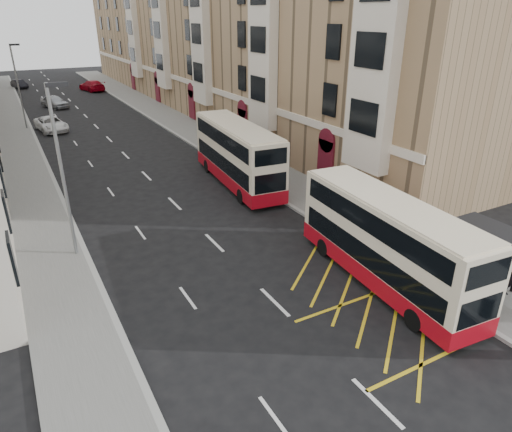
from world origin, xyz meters
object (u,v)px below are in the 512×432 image
car_dark (19,84)px  pedestrian_near (469,269)px  white_van (51,124)px  double_decker_front (386,242)px  street_lamp_near (62,164)px  pedestrian_far (386,221)px  double_decker_rear (237,154)px  car_red (92,86)px  car_silver (54,102)px  street_lamp_far (18,82)px

car_dark → pedestrian_near: bearing=-97.1°
white_van → pedestrian_near: bearing=-81.9°
double_decker_front → car_dark: (-9.97, 69.85, -1.33)m
car_dark → street_lamp_near: bearing=-108.3°
pedestrian_far → white_van: pedestrian_far is taller
pedestrian_far → white_van: (-12.34, 33.73, -0.26)m
double_decker_rear → car_dark: (-10.13, 55.63, -1.47)m
pedestrian_near → car_red: bearing=-110.1°
car_dark → car_red: 12.60m
car_silver → car_dark: bearing=76.3°
double_decker_rear → pedestrian_near: size_ratio=6.08×
street_lamp_near → car_dark: bearing=88.9°
street_lamp_near → pedestrian_near: 18.17m
pedestrian_near → white_van: pedestrian_near is taller
street_lamp_near → pedestrian_near: bearing=-38.6°
street_lamp_near → car_silver: (3.97, 40.83, -3.87)m
car_silver → car_dark: (-2.75, 20.03, -0.12)m
street_lamp_near → double_decker_front: size_ratio=0.81×
car_dark → street_lamp_far: bearing=-109.4°
pedestrian_near → street_lamp_far: bearing=-94.3°
street_lamp_near → car_red: bearing=78.5°
pedestrian_far → white_van: 35.91m
street_lamp_far → white_van: size_ratio=1.58×
street_lamp_near → pedestrian_far: street_lamp_near is taller
street_lamp_near → street_lamp_far: bearing=90.0°
double_decker_front → pedestrian_near: size_ratio=5.67×
pedestrian_far → car_silver: pedestrian_far is taller
street_lamp_near → white_van: size_ratio=1.58×
street_lamp_far → pedestrian_near: 43.56m
white_van → double_decker_rear: bearing=-76.6°
double_decker_front → car_red: 61.51m
double_decker_front → double_decker_rear: bearing=93.9°
car_silver → car_red: 13.45m
street_lamp_near → double_decker_rear: bearing=24.8°
street_lamp_far → pedestrian_far: (14.43, -35.73, -3.68)m
pedestrian_far → car_red: (-3.79, 58.24, -0.17)m
street_lamp_near → car_silver: bearing=84.4°
car_red → street_lamp_far: bearing=51.2°
pedestrian_near → car_silver: (-9.93, 51.95, -0.26)m
pedestrian_far → car_dark: size_ratio=0.41×
street_lamp_near → double_decker_front: 14.60m
white_van → car_silver: 12.97m
double_decker_front → car_silver: 50.36m
double_decker_front → car_dark: size_ratio=2.53×
street_lamp_near → street_lamp_far: same height
double_decker_rear → street_lamp_near: bearing=-150.2°
street_lamp_far → car_red: (10.65, 22.51, -3.84)m
pedestrian_far → car_dark: 67.90m
car_dark → double_decker_rear: bearing=-96.8°
white_van → car_dark: (-0.88, 32.87, -0.06)m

